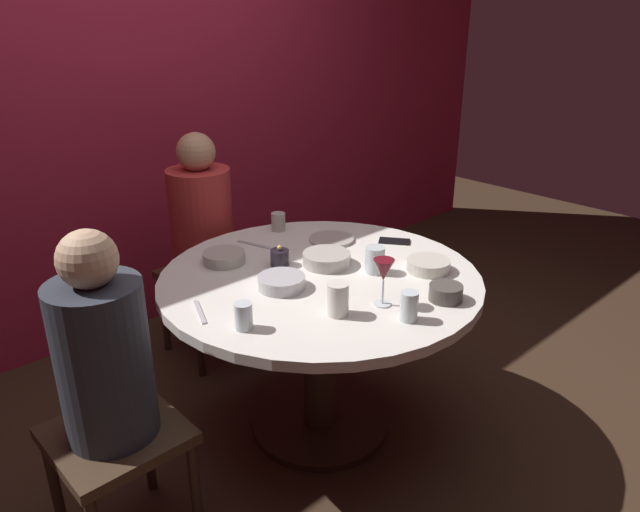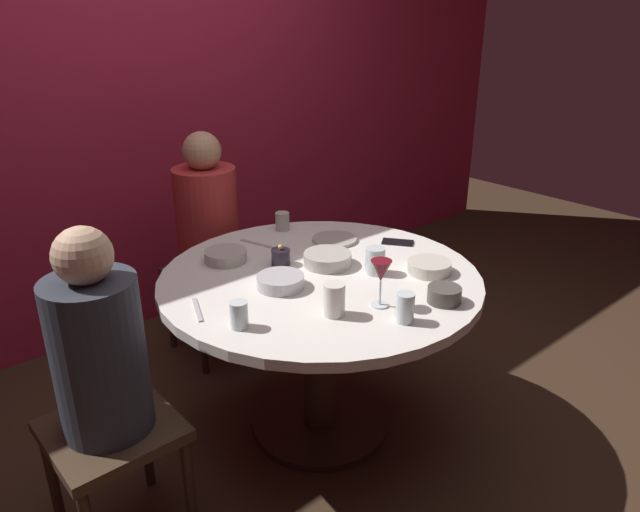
% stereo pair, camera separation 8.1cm
% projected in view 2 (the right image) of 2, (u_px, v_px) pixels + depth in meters
% --- Properties ---
extents(ground_plane, '(8.00, 8.00, 0.00)m').
position_uv_depth(ground_plane, '(320.00, 425.00, 2.67)').
color(ground_plane, '#382619').
extents(back_wall, '(6.00, 0.10, 2.60)m').
position_uv_depth(back_wall, '(142.00, 94.00, 3.18)').
color(back_wall, maroon).
rests_on(back_wall, ground).
extents(dining_table, '(1.29, 1.29, 0.74)m').
position_uv_depth(dining_table, '(320.00, 310.00, 2.44)').
color(dining_table, silver).
rests_on(dining_table, ground).
extents(seated_diner_left, '(0.40, 0.40, 1.16)m').
position_uv_depth(seated_diner_left, '(100.00, 362.00, 1.85)').
color(seated_diner_left, '#3F2D1E').
rests_on(seated_diner_left, ground).
extents(seated_diner_back, '(0.40, 0.40, 1.19)m').
position_uv_depth(seated_diner_back, '(207.00, 223.00, 2.99)').
color(seated_diner_back, '#3F2D1E').
rests_on(seated_diner_back, ground).
extents(candle_holder, '(0.08, 0.08, 0.09)m').
position_uv_depth(candle_holder, '(281.00, 257.00, 2.46)').
color(candle_holder, black).
rests_on(candle_holder, dining_table).
extents(wine_glass, '(0.08, 0.08, 0.18)m').
position_uv_depth(wine_glass, '(381.00, 273.00, 2.08)').
color(wine_glass, silver).
rests_on(wine_glass, dining_table).
extents(dinner_plate, '(0.21, 0.21, 0.01)m').
position_uv_depth(dinner_plate, '(335.00, 239.00, 2.72)').
color(dinner_plate, '#B2ADA3').
rests_on(dinner_plate, dining_table).
extents(cell_phone, '(0.14, 0.15, 0.01)m').
position_uv_depth(cell_phone, '(398.00, 242.00, 2.70)').
color(cell_phone, black).
rests_on(cell_phone, dining_table).
extents(bowl_serving_large, '(0.18, 0.18, 0.05)m').
position_uv_depth(bowl_serving_large, '(280.00, 281.00, 2.26)').
color(bowl_serving_large, '#B7B7BC').
rests_on(bowl_serving_large, dining_table).
extents(bowl_salad_center, '(0.18, 0.18, 0.05)m').
position_uv_depth(bowl_salad_center, '(226.00, 256.00, 2.50)').
color(bowl_salad_center, '#B2ADA3').
rests_on(bowl_salad_center, dining_table).
extents(bowl_small_white, '(0.12, 0.12, 0.06)m').
position_uv_depth(bowl_small_white, '(444.00, 295.00, 2.15)').
color(bowl_small_white, '#4C4742').
rests_on(bowl_small_white, dining_table).
extents(bowl_sauce_side, '(0.20, 0.20, 0.05)m').
position_uv_depth(bowl_sauce_side, '(327.00, 259.00, 2.46)').
color(bowl_sauce_side, '#B2ADA3').
rests_on(bowl_sauce_side, dining_table).
extents(bowl_rice_portion, '(0.18, 0.18, 0.05)m').
position_uv_depth(bowl_rice_portion, '(429.00, 267.00, 2.39)').
color(bowl_rice_portion, beige).
rests_on(bowl_rice_portion, dining_table).
extents(cup_near_candle, '(0.08, 0.08, 0.12)m').
position_uv_depth(cup_near_candle, '(334.00, 299.00, 2.05)').
color(cup_near_candle, silver).
rests_on(cup_near_candle, dining_table).
extents(cup_by_left_diner, '(0.06, 0.06, 0.11)m').
position_uv_depth(cup_by_left_diner, '(405.00, 308.00, 2.00)').
color(cup_by_left_diner, silver).
rests_on(cup_by_left_diner, dining_table).
extents(cup_by_right_diner, '(0.06, 0.06, 0.09)m').
position_uv_depth(cup_by_right_diner, '(239.00, 315.00, 1.97)').
color(cup_by_right_diner, silver).
rests_on(cup_by_right_diner, dining_table).
extents(cup_center_front, '(0.08, 0.08, 0.11)m').
position_uv_depth(cup_center_front, '(375.00, 261.00, 2.37)').
color(cup_center_front, silver).
rests_on(cup_center_front, dining_table).
extents(cup_far_edge, '(0.07, 0.07, 0.09)m').
position_uv_depth(cup_far_edge, '(282.00, 221.00, 2.84)').
color(cup_far_edge, '#B2ADA3').
rests_on(cup_far_edge, dining_table).
extents(fork_near_plate, '(0.07, 0.18, 0.01)m').
position_uv_depth(fork_near_plate, '(257.00, 244.00, 2.68)').
color(fork_near_plate, '#B7B7BC').
rests_on(fork_near_plate, dining_table).
extents(knife_near_plate, '(0.08, 0.17, 0.01)m').
position_uv_depth(knife_near_plate, '(197.00, 310.00, 2.10)').
color(knife_near_plate, '#B7B7BC').
rests_on(knife_near_plate, dining_table).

